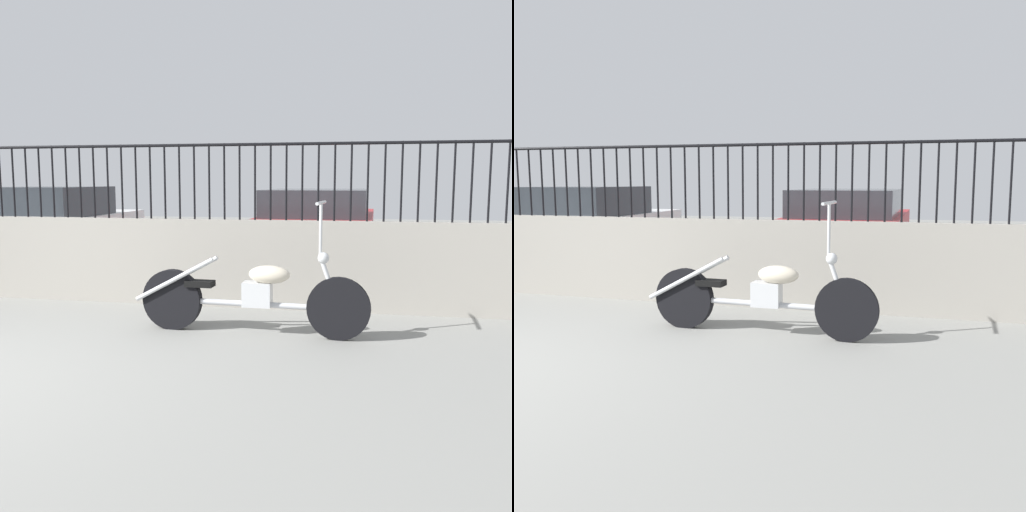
{
  "view_description": "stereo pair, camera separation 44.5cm",
  "coord_description": "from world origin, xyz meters",
  "views": [
    {
      "loc": [
        3.36,
        -3.42,
        1.5
      ],
      "look_at": [
        2.17,
        2.57,
        0.7
      ],
      "focal_mm": 40.0,
      "sensor_mm": 36.0,
      "label": 1
    },
    {
      "loc": [
        3.8,
        -3.31,
        1.5
      ],
      "look_at": [
        2.17,
        2.57,
        0.7
      ],
      "focal_mm": 40.0,
      "sensor_mm": 36.0,
      "label": 2
    }
  ],
  "objects": [
    {
      "name": "car_white",
      "position": [
        -2.38,
        6.3,
        0.7
      ],
      "size": [
        1.99,
        4.63,
        1.41
      ],
      "rotation": [
        0.0,
        0.0,
        1.62
      ],
      "color": "black",
      "rests_on": "ground_plane"
    },
    {
      "name": "fence_railing",
      "position": [
        -0.0,
        3.18,
        1.63
      ],
      "size": [
        10.94,
        0.04,
        0.9
      ],
      "color": "black",
      "rests_on": "low_wall"
    },
    {
      "name": "car_red",
      "position": [
        2.51,
        6.33,
        0.7
      ],
      "size": [
        1.87,
        4.61,
        1.37
      ],
      "rotation": [
        0.0,
        0.0,
        1.56
      ],
      "color": "black",
      "rests_on": "ground_plane"
    },
    {
      "name": "motorcycle_silver",
      "position": [
        2.14,
        1.97,
        0.39
      ],
      "size": [
        2.37,
        0.52,
        1.32
      ],
      "rotation": [
        0.0,
        0.0,
        -0.06
      ],
      "color": "black",
      "rests_on": "ground_plane"
    },
    {
      "name": "low_wall",
      "position": [
        0.0,
        3.18,
        0.52
      ],
      "size": [
        10.94,
        0.18,
        1.05
      ],
      "color": "#9E998E",
      "rests_on": "ground_plane"
    }
  ]
}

